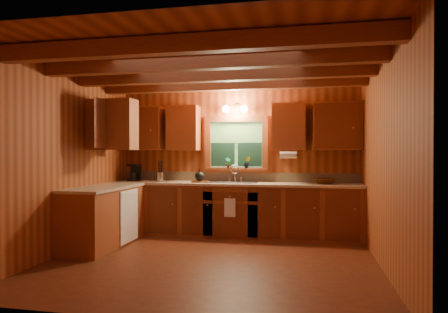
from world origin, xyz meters
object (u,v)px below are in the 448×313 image
object	(u,v)px
sink	(233,185)
coffee_maker	(135,173)
cutting_board	(199,182)
wicker_basket	(324,181)

from	to	relation	value
sink	coffee_maker	distance (m)	1.80
sink	cutting_board	bearing A→B (deg)	-171.72
wicker_basket	sink	bearing A→B (deg)	-179.37
sink	coffee_maker	bearing A→B (deg)	179.65
cutting_board	sink	bearing A→B (deg)	-3.97
sink	wicker_basket	size ratio (longest dim) A/B	2.18
sink	coffee_maker	size ratio (longest dim) A/B	2.70
sink	wicker_basket	bearing A→B (deg)	0.63
sink	coffee_maker	xyz separation A→B (m)	(-1.79, 0.01, 0.19)
coffee_maker	wicker_basket	bearing A→B (deg)	-1.57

